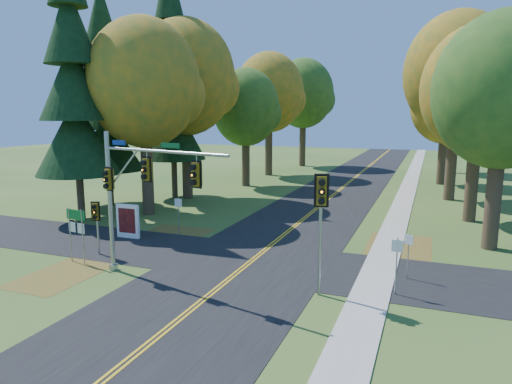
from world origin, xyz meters
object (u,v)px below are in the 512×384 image
(route_sign_cluster, at_px, (76,225))
(info_kiosk, at_px, (128,221))
(east_signal_pole, at_px, (321,204))
(traffic_mast, at_px, (134,186))

(route_sign_cluster, bearing_deg, info_kiosk, 104.76)
(east_signal_pole, height_order, route_sign_cluster, east_signal_pole)
(traffic_mast, distance_m, info_kiosk, 7.83)
(traffic_mast, bearing_deg, route_sign_cluster, -176.36)
(east_signal_pole, bearing_deg, info_kiosk, 145.04)
(route_sign_cluster, distance_m, info_kiosk, 4.87)
(traffic_mast, xyz_separation_m, info_kiosk, (-4.59, 5.47, -3.23))
(route_sign_cluster, bearing_deg, traffic_mast, -1.16)
(east_signal_pole, xyz_separation_m, route_sign_cluster, (-12.31, -0.10, -1.90))
(traffic_mast, xyz_separation_m, route_sign_cluster, (-4.09, 0.71, -2.29))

